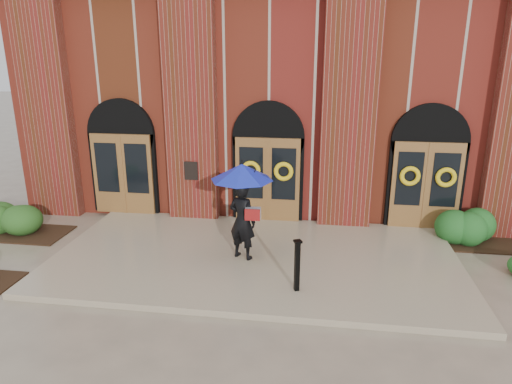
% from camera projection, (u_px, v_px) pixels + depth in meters
% --- Properties ---
extents(ground, '(90.00, 90.00, 0.00)m').
position_uv_depth(ground, '(254.00, 263.00, 11.32)').
color(ground, gray).
rests_on(ground, ground).
extents(landing, '(10.00, 5.30, 0.15)m').
position_uv_depth(landing, '(255.00, 258.00, 11.44)').
color(landing, gray).
rests_on(landing, ground).
extents(church_building, '(16.20, 12.53, 7.00)m').
position_uv_depth(church_building, '(286.00, 90.00, 18.58)').
color(church_building, maroon).
rests_on(church_building, ground).
extents(man_with_umbrella, '(1.95, 1.95, 2.38)m').
position_uv_depth(man_with_umbrella, '(242.00, 193.00, 10.80)').
color(man_with_umbrella, black).
rests_on(man_with_umbrella, landing).
extents(metal_post, '(0.20, 0.20, 1.15)m').
position_uv_depth(metal_post, '(297.00, 264.00, 9.57)').
color(metal_post, black).
rests_on(metal_post, landing).
extents(hedge_wall_left, '(3.08, 1.23, 0.79)m').
position_uv_depth(hedge_wall_left, '(8.00, 220.00, 13.07)').
color(hedge_wall_left, '#244E1A').
rests_on(hedge_wall_left, ground).
extents(hedge_wall_right, '(3.38, 1.35, 0.87)m').
position_uv_depth(hedge_wall_right, '(495.00, 228.00, 12.37)').
color(hedge_wall_right, '#1D531D').
rests_on(hedge_wall_right, ground).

